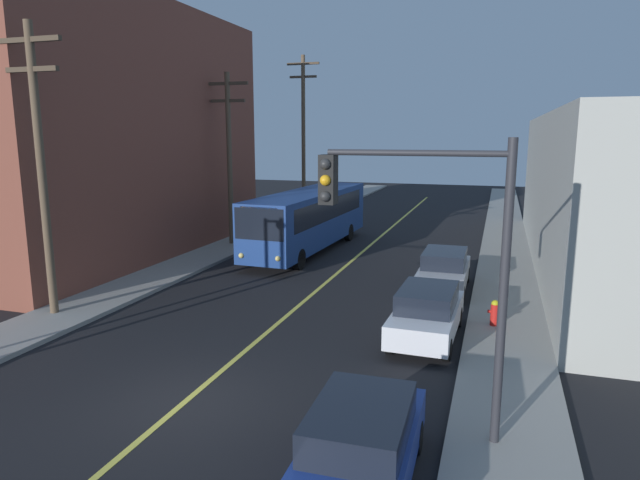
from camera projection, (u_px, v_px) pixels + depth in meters
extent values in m
plane|color=black|center=(186.00, 401.00, 13.15)|extent=(120.00, 120.00, 0.00)
cube|color=gray|center=(162.00, 275.00, 24.67)|extent=(2.50, 90.00, 0.15)
cube|color=gray|center=(506.00, 305.00, 20.30)|extent=(2.50, 90.00, 0.15)
cube|color=#D8CC4C|center=(349.00, 263.00, 27.17)|extent=(0.16, 60.00, 0.01)
cube|color=brown|center=(89.00, 133.00, 28.63)|extent=(10.00, 18.84, 12.49)
cube|color=black|center=(178.00, 227.00, 28.01)|extent=(0.06, 13.19, 1.30)
cube|color=black|center=(175.00, 163.00, 27.41)|extent=(0.06, 13.19, 1.30)
cube|color=black|center=(171.00, 96.00, 26.81)|extent=(0.06, 13.19, 1.30)
cube|color=black|center=(535.00, 231.00, 26.75)|extent=(0.06, 18.40, 1.30)
cube|color=black|center=(540.00, 164.00, 26.15)|extent=(0.06, 18.40, 1.30)
cube|color=navy|center=(309.00, 217.00, 29.75)|extent=(3.06, 12.10, 2.75)
cube|color=black|center=(259.00, 224.00, 24.14)|extent=(2.35, 0.18, 1.40)
cube|color=black|center=(344.00, 194.00, 35.14)|extent=(2.30, 0.18, 1.10)
cube|color=black|center=(288.00, 206.00, 30.08)|extent=(0.49, 10.19, 1.10)
cube|color=black|center=(331.00, 209.00, 29.22)|extent=(0.49, 10.19, 1.10)
cube|color=orange|center=(259.00, 211.00, 24.04)|extent=(1.79, 0.14, 0.30)
sphere|color=#F9D872|center=(241.00, 256.00, 24.68)|extent=(0.24, 0.24, 0.24)
sphere|color=#F9D872|center=(278.00, 259.00, 24.07)|extent=(0.24, 0.24, 0.24)
cylinder|color=black|center=(255.00, 256.00, 26.51)|extent=(0.34, 1.01, 1.00)
cylinder|color=black|center=(299.00, 259.00, 25.74)|extent=(0.34, 1.01, 1.00)
cylinder|color=black|center=(313.00, 230.00, 33.60)|extent=(0.34, 1.01, 1.00)
cylinder|color=black|center=(349.00, 232.00, 32.84)|extent=(0.34, 1.01, 1.00)
cube|color=navy|center=(360.00, 456.00, 9.74)|extent=(1.90, 4.44, 0.70)
cube|color=black|center=(361.00, 422.00, 9.61)|extent=(1.67, 2.50, 0.60)
cylinder|color=black|center=(338.00, 425.00, 11.44)|extent=(0.23, 0.64, 0.64)
cylinder|color=black|center=(416.00, 437.00, 10.99)|extent=(0.23, 0.64, 0.64)
cube|color=silver|center=(427.00, 318.00, 17.02)|extent=(1.92, 4.45, 0.70)
cube|color=black|center=(428.00, 298.00, 16.89)|extent=(1.69, 2.51, 0.60)
cylinder|color=black|center=(390.00, 343.00, 15.95)|extent=(0.24, 0.65, 0.64)
cylinder|color=black|center=(447.00, 350.00, 15.43)|extent=(0.24, 0.65, 0.64)
cylinder|color=black|center=(409.00, 312.00, 18.73)|extent=(0.24, 0.65, 0.64)
cylinder|color=black|center=(458.00, 317.00, 18.21)|extent=(0.24, 0.65, 0.64)
cube|color=#B7B7BC|center=(444.00, 274.00, 22.37)|extent=(1.82, 4.41, 0.70)
cube|color=black|center=(445.00, 258.00, 22.25)|extent=(1.63, 2.47, 0.60)
cylinder|color=black|center=(418.00, 290.00, 21.28)|extent=(0.22, 0.64, 0.64)
cylinder|color=black|center=(461.00, 294.00, 20.79)|extent=(0.22, 0.64, 0.64)
cylinder|color=black|center=(428.00, 272.00, 24.08)|extent=(0.22, 0.64, 0.64)
cylinder|color=black|center=(466.00, 275.00, 23.59)|extent=(0.22, 0.64, 0.64)
cylinder|color=brown|center=(42.00, 173.00, 18.33)|extent=(0.28, 0.28, 9.58)
cube|color=#4C3D2D|center=(29.00, 40.00, 17.54)|extent=(2.40, 0.16, 0.16)
cube|color=#4C3D2D|center=(32.00, 69.00, 17.71)|extent=(2.00, 0.16, 0.16)
cylinder|color=brown|center=(230.00, 160.00, 30.53)|extent=(0.28, 0.28, 9.31)
cube|color=#4C3D2D|center=(227.00, 83.00, 29.76)|extent=(2.40, 0.16, 0.16)
cube|color=#4C3D2D|center=(228.00, 101.00, 29.93)|extent=(2.00, 0.16, 0.16)
cylinder|color=brown|center=(303.00, 138.00, 40.39)|extent=(0.28, 0.28, 11.55)
cube|color=#4C3D2D|center=(303.00, 64.00, 39.42)|extent=(2.40, 0.16, 0.16)
cube|color=#4C3D2D|center=(303.00, 77.00, 39.59)|extent=(2.00, 0.16, 0.16)
cylinder|color=#2D2D33|center=(503.00, 297.00, 10.61)|extent=(0.18, 0.18, 6.00)
cylinder|color=#2D2D33|center=(416.00, 153.00, 10.63)|extent=(3.50, 0.12, 0.12)
cube|color=black|center=(328.00, 180.00, 11.26)|extent=(0.32, 0.36, 1.00)
sphere|color=#2D2D2D|center=(325.00, 164.00, 11.02)|extent=(0.22, 0.22, 0.22)
sphere|color=#F2A519|center=(325.00, 180.00, 11.08)|extent=(0.22, 0.22, 0.22)
sphere|color=#2D2D2D|center=(325.00, 196.00, 11.14)|extent=(0.22, 0.22, 0.22)
cylinder|color=red|center=(494.00, 315.00, 17.85)|extent=(0.26, 0.26, 0.70)
sphere|color=gold|center=(495.00, 304.00, 17.78)|extent=(0.24, 0.24, 0.24)
cylinder|color=red|center=(489.00, 311.00, 17.88)|extent=(0.12, 0.10, 0.10)
cylinder|color=red|center=(500.00, 312.00, 17.78)|extent=(0.12, 0.10, 0.10)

